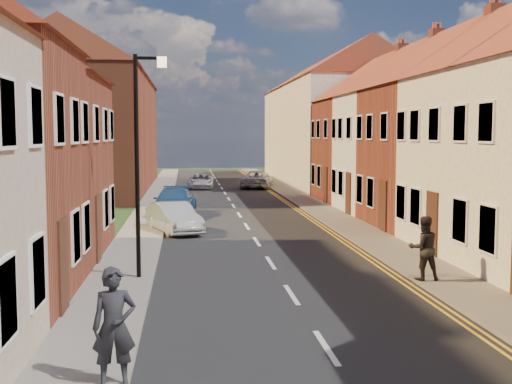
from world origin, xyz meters
TOP-DOWN VIEW (x-y plane):
  - road at (0.00, 30.00)m, footprint 7.00×90.00m
  - pavement_left at (-4.40, 30.00)m, footprint 1.80×90.00m
  - pavement_right at (4.40, 30.00)m, footprint 1.80×90.00m
  - cottage_r_pink at (9.30, 28.90)m, footprint 8.30×6.00m
  - cottage_r_white_far at (9.30, 34.30)m, footprint 8.30×5.20m
  - cottage_r_cream_far at (9.30, 39.70)m, footprint 8.30×6.00m
  - block_right_far at (9.30, 55.00)m, footprint 8.30×24.20m
  - block_left_far at (-9.30, 50.00)m, footprint 8.30×24.20m
  - lamppost at (-3.81, 20.00)m, footprint 0.88×0.15m
  - car_mid at (-3.11, 28.60)m, footprint 2.52×4.00m
  - car_far at (-3.20, 34.00)m, footprint 2.36×4.87m
  - car_distant at (-1.56, 50.00)m, footprint 2.06×4.08m
  - pedestrian_left at (-3.70, 12.33)m, footprint 0.72×0.52m
  - pedestrian_right at (3.70, 18.82)m, footprint 0.84×0.65m
  - car_distant_b at (2.66, 50.00)m, footprint 3.11×5.00m

SIDE VIEW (x-z plane):
  - road at x=0.00m, z-range 0.00..0.02m
  - pavement_left at x=-4.40m, z-range 0.00..0.12m
  - pavement_right at x=4.40m, z-range 0.00..0.12m
  - car_distant at x=-1.56m, z-range 0.00..1.11m
  - car_mid at x=-3.11m, z-range 0.00..1.24m
  - car_distant_b at x=2.66m, z-range 0.00..1.29m
  - car_far at x=-3.20m, z-range 0.00..1.36m
  - pedestrian_right at x=3.70m, z-range 0.12..1.84m
  - pedestrian_left at x=-3.70m, z-range 0.12..1.97m
  - lamppost at x=-3.81m, z-range 0.54..6.54m
  - cottage_r_pink at x=9.30m, z-range -0.03..8.97m
  - cottage_r_cream_far at x=9.30m, z-range -0.03..8.97m
  - cottage_r_white_far at x=9.30m, z-range -0.02..8.98m
  - block_right_far at x=9.30m, z-range 0.04..10.54m
  - block_left_far at x=-9.30m, z-range 0.04..10.54m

